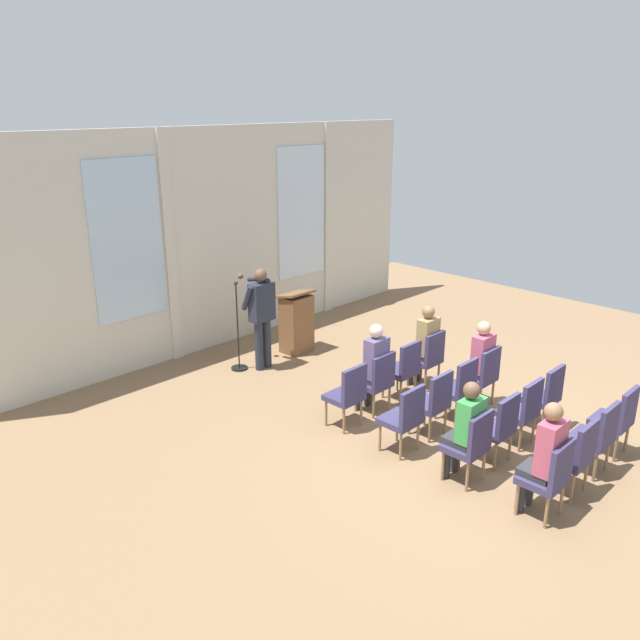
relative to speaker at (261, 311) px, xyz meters
The scene contains 26 objects.
ground_plane 4.17m from the speaker, 84.42° to the right, with size 14.36×14.36×0.00m, color #846647.
rear_partition 1.83m from the speaker, 74.38° to the left, with size 9.62×0.14×3.95m.
speaker is the anchor object (origin of this frame).
mic_stand 0.79m from the speaker, 142.09° to the left, with size 0.28×0.28×1.55m.
lectern 1.05m from the speaker, ahead, with size 0.60×0.48×1.16m.
chair_r0_c0 2.57m from the speaker, 102.55° to the right, with size 0.46×0.44×0.94m.
chair_r0_c1 2.51m from the speaker, 88.15° to the right, with size 0.46×0.44×0.94m.
audience_r0_c1 2.40m from the speaker, 88.09° to the right, with size 0.36×0.39×1.36m.
chair_r0_c2 2.61m from the speaker, 73.98° to the right, with size 0.46×0.44×0.94m.
chair_r0_c3 2.84m from the speaker, 61.54° to the right, with size 0.46×0.44×0.94m.
audience_r0_c3 2.74m from the speaker, 60.75° to the right, with size 0.36×0.39×1.36m.
chair_r1_c0 3.51m from the speaker, 99.06° to the right, with size 0.46×0.44×0.94m.
chair_r1_c1 3.47m from the speaker, 88.68° to the right, with size 0.46×0.44×0.94m.
chair_r1_c2 3.54m from the speaker, 78.38° to the right, with size 0.46×0.44×0.94m.
chair_r1_c3 3.72m from the speaker, 68.78° to the right, with size 0.46×0.44×0.94m.
audience_r1_c3 3.62m from the speaker, 68.32° to the right, with size 0.36×0.39×1.33m.
chair_r2_c0 4.47m from the speaker, 97.08° to the right, with size 0.46×0.44×0.94m.
audience_r2_c0 4.38m from the speaker, 97.21° to the right, with size 0.36×0.39×1.30m.
chair_r2_c1 4.44m from the speaker, 88.97° to the right, with size 0.46×0.44×0.94m.
chair_r2_c2 4.50m from the speaker, 80.90° to the right, with size 0.46×0.44×0.94m.
chair_r2_c3 4.64m from the speaker, 73.17° to the right, with size 0.46×0.44×0.94m.
chair_r3_c0 5.44m from the speaker, 95.81° to the right, with size 0.46×0.44×0.94m.
audience_r3_c0 5.34m from the speaker, 95.89° to the right, with size 0.36×0.39×1.37m.
chair_r3_c1 5.41m from the speaker, 89.16° to the right, with size 0.46×0.44×0.94m.
chair_r3_c2 5.46m from the speaker, 82.53° to the right, with size 0.46×0.44×0.94m.
chair_r3_c3 5.57m from the speaker, 76.09° to the right, with size 0.46×0.44×0.94m.
Camera 1 is at (-6.93, -3.80, 4.35)m, focal length 36.00 mm.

